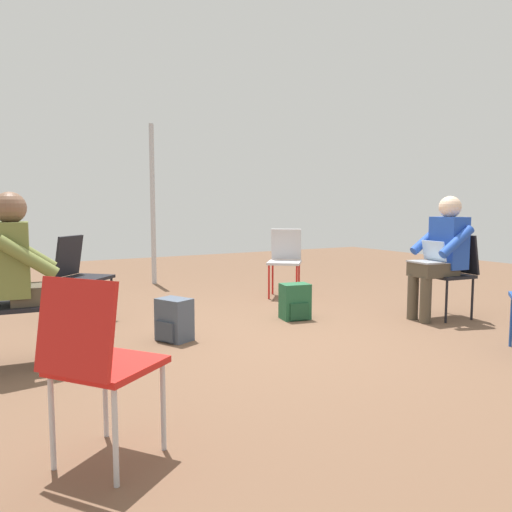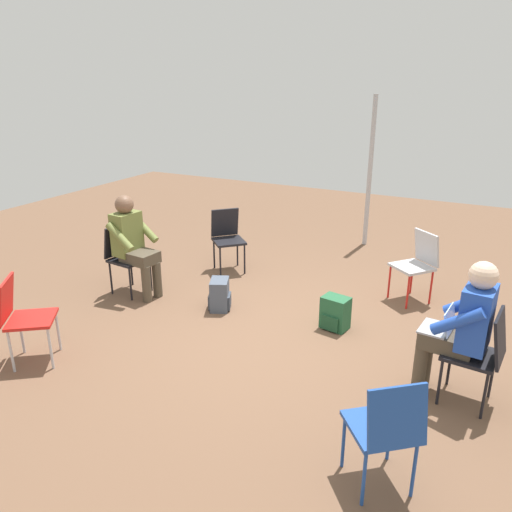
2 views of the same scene
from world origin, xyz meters
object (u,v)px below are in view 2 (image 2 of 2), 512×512
at_px(chair_southeast, 22,314).
at_px(chair_north, 481,351).
at_px(chair_south, 125,254).
at_px(chair_southwest, 227,235).
at_px(backpack_near_laptop_user, 335,315).
at_px(chair_northeast, 386,427).
at_px(chair_northwest, 417,261).
at_px(person_in_olive, 133,241).
at_px(backpack_by_empty_chair, 220,296).
at_px(person_with_laptop, 462,323).

relative_size(chair_southeast, chair_north, 1.00).
bearing_deg(chair_south, chair_southwest, 154.67).
bearing_deg(chair_south, chair_north, 89.09).
bearing_deg(chair_south, backpack_near_laptop_user, 101.29).
xyz_separation_m(chair_southwest, chair_northeast, (2.97, 2.88, 0.00)).
bearing_deg(chair_north, chair_northwest, 30.10).
bearing_deg(chair_southeast, person_in_olive, 147.01).
bearing_deg(chair_southeast, chair_north, 71.15).
distance_m(chair_northwest, chair_southeast, 4.29).
distance_m(chair_southeast, person_in_olive, 1.70).
height_order(chair_southwest, chair_southeast, same).
height_order(chair_north, backpack_near_laptop_user, chair_north).
bearing_deg(backpack_by_empty_chair, chair_southwest, -154.10).
bearing_deg(chair_southeast, chair_northwest, 99.35).
distance_m(chair_north, backpack_near_laptop_user, 1.65).
height_order(backpack_near_laptop_user, backpack_by_empty_chair, same).
height_order(chair_northwest, backpack_by_empty_chair, chair_northwest).
height_order(chair_north, person_in_olive, person_in_olive).
bearing_deg(backpack_by_empty_chair, chair_north, 78.22).
xyz_separation_m(chair_northeast, person_with_laptop, (-1.27, 0.29, 0.20)).
xyz_separation_m(chair_south, backpack_by_empty_chair, (-0.09, 1.29, -0.34)).
xyz_separation_m(chair_south, chair_northwest, (-1.37, 3.25, 0.00)).
bearing_deg(chair_northwest, person_in_olive, 63.70).
relative_size(person_in_olive, backpack_near_laptop_user, 3.44).
xyz_separation_m(chair_northwest, backpack_near_laptop_user, (1.13, -0.62, -0.34)).
xyz_separation_m(chair_south, backpack_near_laptop_user, (-0.25, 2.64, -0.34)).
relative_size(chair_south, chair_northwest, 1.00).
relative_size(chair_south, person_in_olive, 0.69).
bearing_deg(chair_northeast, chair_north, 30.72).
distance_m(chair_south, chair_north, 4.11).
bearing_deg(person_with_laptop, backpack_near_laptop_user, 66.75).
xyz_separation_m(chair_northeast, person_in_olive, (-1.73, -3.46, 0.20)).
bearing_deg(chair_northeast, backpack_by_empty_chair, 102.43).
height_order(chair_southwest, person_with_laptop, person_with_laptop).
xyz_separation_m(chair_northwest, chair_southeast, (3.08, -2.98, 0.00)).
relative_size(person_with_laptop, backpack_near_laptop_user, 3.44).
height_order(chair_northwest, chair_north, same).
bearing_deg(person_in_olive, chair_north, 89.05).
xyz_separation_m(chair_northeast, chair_north, (-1.26, 0.46, 0.00)).
distance_m(chair_southwest, person_with_laptop, 3.60).
bearing_deg(chair_north, person_with_laptop, 90.00).
relative_size(chair_north, person_with_laptop, 0.69).
xyz_separation_m(chair_northwest, person_with_laptop, (1.85, 0.66, 0.20)).
height_order(chair_south, chair_southwest, same).
distance_m(chair_southwest, chair_southeast, 2.97).
bearing_deg(chair_southwest, chair_south, 13.02).
height_order(chair_northwest, chair_southwest, same).
height_order(chair_southeast, chair_northeast, same).
distance_m(chair_south, backpack_near_laptop_user, 2.67).
xyz_separation_m(chair_northwest, backpack_by_empty_chair, (1.28, -1.96, -0.34)).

